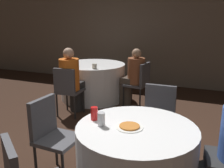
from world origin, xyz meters
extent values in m
cube|color=#7A6B5B|center=(0.00, 4.38, 1.40)|extent=(16.00, 0.06, 2.80)
cylinder|color=white|center=(0.20, 0.13, 0.37)|extent=(1.06, 1.06, 0.74)
cylinder|color=white|center=(-1.55, 2.73, 0.37)|extent=(1.32, 1.32, 0.74)
cube|color=#47474C|center=(0.19, 0.98, 0.43)|extent=(0.40, 0.40, 0.04)
cube|color=#47474C|center=(0.19, 1.16, 0.65)|extent=(0.38, 0.05, 0.40)
cylinder|color=black|center=(0.36, 0.81, 0.21)|extent=(0.03, 0.03, 0.41)
cylinder|color=black|center=(0.02, 0.81, 0.21)|extent=(0.03, 0.03, 0.41)
cylinder|color=black|center=(0.36, 1.15, 0.21)|extent=(0.03, 0.03, 0.41)
cylinder|color=black|center=(0.02, 1.15, 0.21)|extent=(0.03, 0.03, 0.41)
cube|color=#47474C|center=(-0.65, 0.16, 0.43)|extent=(0.42, 0.42, 0.04)
cube|color=#47474C|center=(-0.83, 0.17, 0.65)|extent=(0.06, 0.38, 0.40)
cylinder|color=black|center=(-0.47, 0.33, 0.21)|extent=(0.03, 0.03, 0.41)
cylinder|color=black|center=(-0.81, 0.34, 0.21)|extent=(0.03, 0.03, 0.41)
cylinder|color=black|center=(-0.82, 0.00, 0.21)|extent=(0.03, 0.03, 0.41)
cube|color=#47474C|center=(-1.49, 1.74, 0.43)|extent=(0.42, 0.42, 0.04)
cube|color=#47474C|center=(-1.48, 1.57, 0.65)|extent=(0.38, 0.07, 0.40)
cylinder|color=black|center=(-1.67, 1.91, 0.21)|extent=(0.03, 0.03, 0.41)
cylinder|color=black|center=(-1.33, 1.92, 0.21)|extent=(0.03, 0.03, 0.41)
cylinder|color=black|center=(-1.65, 1.57, 0.21)|extent=(0.03, 0.03, 0.41)
cylinder|color=black|center=(-1.31, 1.58, 0.21)|extent=(0.03, 0.03, 0.41)
cube|color=#47474C|center=(-0.57, 2.59, 0.43)|extent=(0.45, 0.45, 0.04)
cube|color=#47474C|center=(-0.40, 2.57, 0.65)|extent=(0.10, 0.38, 0.40)
cylinder|color=black|center=(-0.77, 2.45, 0.21)|extent=(0.03, 0.03, 0.41)
cylinder|color=black|center=(-0.72, 2.78, 0.21)|extent=(0.03, 0.03, 0.41)
cylinder|color=black|center=(-0.43, 2.40, 0.21)|extent=(0.03, 0.03, 0.41)
cylinder|color=black|center=(-0.38, 2.74, 0.21)|extent=(0.03, 0.03, 0.41)
cylinder|color=#4C4238|center=(-0.79, 2.62, 0.23)|extent=(0.24, 0.24, 0.45)
cube|color=#4C4238|center=(-0.68, 2.61, 0.50)|extent=(0.36, 0.34, 0.12)
cylinder|color=brown|center=(-0.57, 2.59, 0.69)|extent=(0.32, 0.32, 0.49)
sphere|color=tan|center=(-0.57, 2.59, 1.02)|extent=(0.17, 0.17, 0.17)
cylinder|color=#282828|center=(-1.50, 1.96, 0.23)|extent=(0.24, 0.24, 0.45)
cube|color=#282828|center=(-1.50, 1.85, 0.50)|extent=(0.34, 0.34, 0.12)
cylinder|color=orange|center=(-1.49, 1.74, 0.72)|extent=(0.34, 0.34, 0.54)
sphere|color=tan|center=(-1.49, 1.74, 1.08)|extent=(0.18, 0.18, 0.18)
cylinder|color=white|center=(0.15, 0.10, 0.74)|extent=(0.24, 0.24, 0.01)
cylinder|color=orange|center=(0.15, 0.10, 0.75)|extent=(0.18, 0.18, 0.01)
cylinder|color=red|center=(-0.21, 0.13, 0.80)|extent=(0.07, 0.07, 0.12)
cylinder|color=silver|center=(-0.09, 0.03, 0.80)|extent=(0.07, 0.07, 0.12)
cylinder|color=silver|center=(-1.29, 2.29, 0.79)|extent=(0.09, 0.09, 0.10)
camera|label=1|loc=(0.77, -1.78, 1.65)|focal=40.00mm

